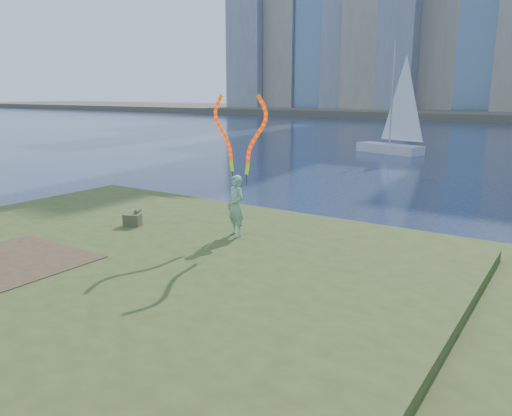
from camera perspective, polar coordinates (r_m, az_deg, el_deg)
The scene contains 6 objects.
ground at distance 13.17m, azimuth -8.94°, elevation -7.34°, with size 320.00×320.00×0.00m, color #1A2741.
grassy_knoll at distance 11.59m, azimuth -16.75°, elevation -8.87°, with size 20.00×18.00×0.80m.
dirt_patch at distance 12.69m, azimuth -26.48°, elevation -5.52°, with size 3.20×3.00×0.02m, color #47331E.
woman_with_ribbons at distance 13.11m, azimuth -2.23°, elevation 2.75°, with size 1.94×0.75×4.02m.
canvas_bag at distance 14.81m, azimuth -13.89°, elevation -1.26°, with size 0.56×0.63×0.45m.
sailboat at distance 39.49m, azimuth 15.42°, elevation 8.10°, with size 5.46×3.18×8.30m.
Camera 1 is at (8.43, -9.02, 4.57)m, focal length 35.00 mm.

